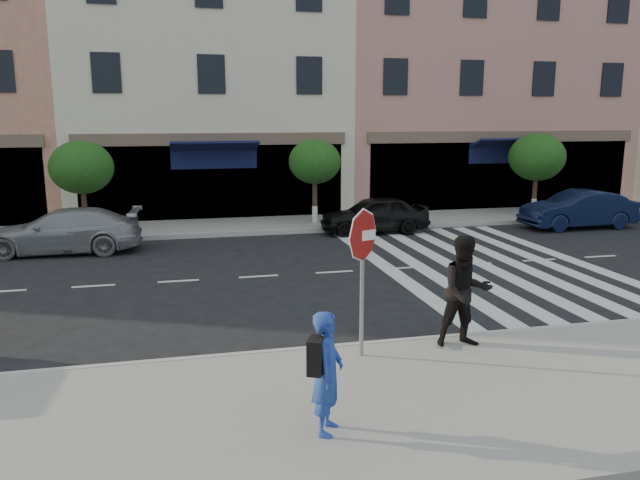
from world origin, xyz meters
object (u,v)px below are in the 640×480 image
(photographer, at_px, (328,373))
(car_far_mid, at_px, (374,214))
(stop_sign, at_px, (363,250))
(car_far_right, at_px, (578,209))
(car_far_left, at_px, (62,231))
(walker, at_px, (465,292))

(photographer, relative_size, car_far_mid, 0.42)
(stop_sign, distance_m, car_far_right, 15.35)
(car_far_right, bearing_deg, car_far_left, -90.10)
(car_far_mid, bearing_deg, stop_sign, -17.76)
(stop_sign, bearing_deg, car_far_right, 21.14)
(stop_sign, xyz_separation_m, car_far_right, (11.31, 10.30, -1.26))
(walker, relative_size, car_far_mid, 0.51)
(photographer, bearing_deg, car_far_mid, 4.10)
(car_far_left, distance_m, car_far_right, 17.52)
(photographer, bearing_deg, car_far_left, 46.54)
(car_far_left, height_order, car_far_right, car_far_right)
(photographer, xyz_separation_m, car_far_left, (-5.07, 12.46, -0.28))
(stop_sign, height_order, walker, stop_sign)
(stop_sign, height_order, car_far_mid, stop_sign)
(walker, bearing_deg, car_far_right, 49.61)
(photographer, distance_m, car_far_right, 17.72)
(car_far_left, bearing_deg, photographer, 25.28)
(photographer, xyz_separation_m, car_far_mid, (4.98, 13.45, -0.30))
(car_far_mid, xyz_separation_m, car_far_right, (7.47, -0.85, 0.04))
(walker, xyz_separation_m, car_far_right, (9.47, 10.25, -0.43))
(car_far_left, xyz_separation_m, car_far_right, (17.52, 0.13, 0.02))
(car_far_mid, bearing_deg, walker, -8.94)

